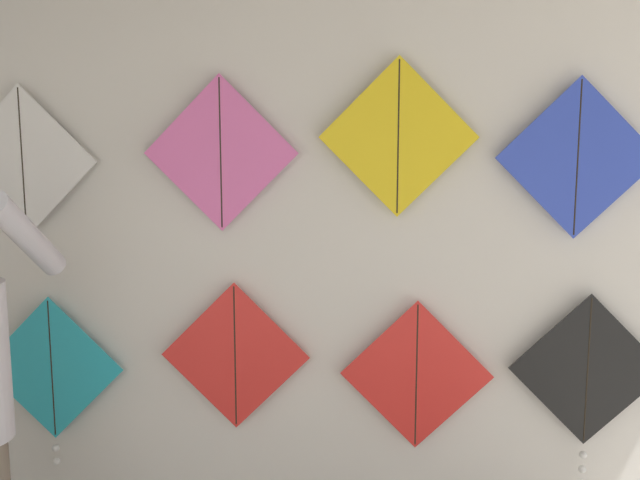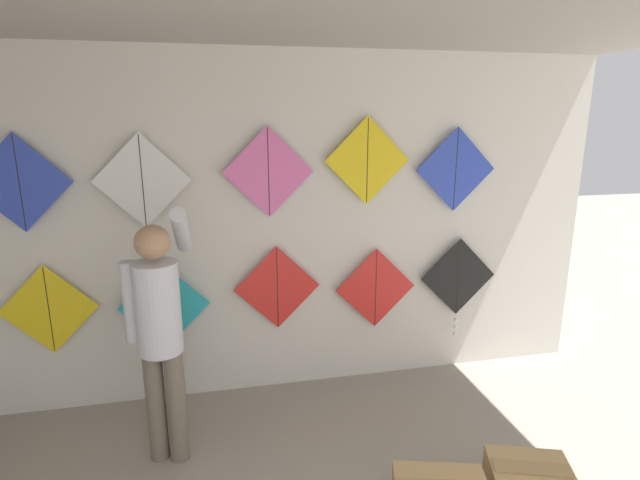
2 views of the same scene
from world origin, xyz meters
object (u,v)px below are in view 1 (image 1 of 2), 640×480
(kite_2, at_px, (235,356))
(kite_3, at_px, (416,375))
(kite_6, at_px, (23,161))
(kite_7, at_px, (221,153))
(kite_9, at_px, (578,158))
(kite_1, at_px, (52,372))
(kite_8, at_px, (398,137))
(kite_4, at_px, (587,376))

(kite_2, relative_size, kite_3, 1.00)
(kite_3, relative_size, kite_6, 1.00)
(kite_7, bearing_deg, kite_9, 0.00)
(kite_1, bearing_deg, kite_3, 0.01)
(kite_1, xyz_separation_m, kite_7, (0.85, 0.00, 1.06))
(kite_6, distance_m, kite_8, 1.74)
(kite_4, xyz_separation_m, kite_6, (-2.61, 0.00, 0.97))
(kite_8, bearing_deg, kite_2, 180.00)
(kite_3, xyz_separation_m, kite_6, (-1.83, 0.00, 0.98))
(kite_4, distance_m, kite_9, 0.99)
(kite_2, distance_m, kite_3, 0.85)
(kite_1, height_order, kite_3, kite_3)
(kite_7, height_order, kite_9, kite_7)
(kite_4, xyz_separation_m, kite_8, (-0.87, 0.00, 1.08))
(kite_7, height_order, kite_8, kite_8)
(kite_6, bearing_deg, kite_1, -0.30)
(kite_6, distance_m, kite_9, 2.51)
(kite_9, bearing_deg, kite_3, 180.00)
(kite_3, xyz_separation_m, kite_9, (0.68, 0.00, 1.00))
(kite_6, height_order, kite_7, kite_7)
(kite_4, distance_m, kite_6, 2.78)
(kite_4, bearing_deg, kite_7, 179.98)
(kite_2, bearing_deg, kite_3, 0.00)
(kite_1, bearing_deg, kite_9, 0.01)
(kite_3, distance_m, kite_9, 1.21)
(kite_3, height_order, kite_8, kite_8)
(kite_4, height_order, kite_7, kite_7)
(kite_7, bearing_deg, kite_6, 180.00)
(kite_4, bearing_deg, kite_1, 180.00)
(kite_2, relative_size, kite_8, 1.00)
(kite_7, bearing_deg, kite_2, 0.00)
(kite_3, bearing_deg, kite_7, 180.00)
(kite_8, bearing_deg, kite_1, -179.98)
(kite_2, relative_size, kite_6, 1.00)
(kite_1, relative_size, kite_9, 1.19)
(kite_1, distance_m, kite_6, 1.02)
(kite_6, relative_size, kite_8, 1.00)
(kite_4, bearing_deg, kite_9, 179.62)
(kite_3, height_order, kite_7, kite_7)
(kite_4, height_order, kite_6, kite_6)
(kite_3, bearing_deg, kite_1, -179.99)
(kite_7, relative_size, kite_9, 1.00)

